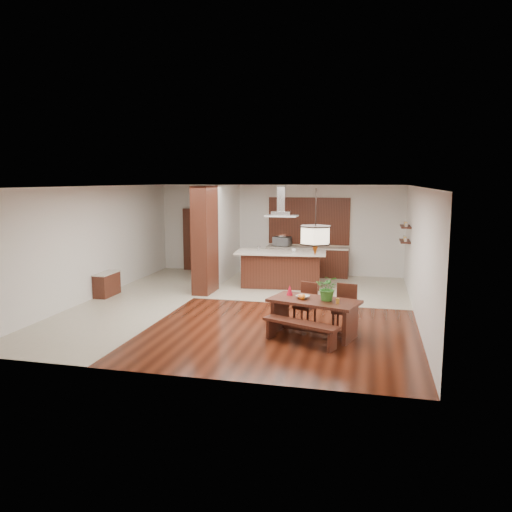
% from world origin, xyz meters
% --- Properties ---
extents(room_shell, '(9.00, 9.04, 2.92)m').
position_xyz_m(room_shell, '(0.00, 0.00, 2.06)').
color(room_shell, black).
rests_on(room_shell, ground).
extents(tile_hallway, '(2.50, 9.00, 0.01)m').
position_xyz_m(tile_hallway, '(-2.75, 0.00, 0.01)').
color(tile_hallway, beige).
rests_on(tile_hallway, ground).
extents(tile_kitchen, '(5.50, 4.00, 0.01)m').
position_xyz_m(tile_kitchen, '(1.25, 2.50, 0.01)').
color(tile_kitchen, beige).
rests_on(tile_kitchen, ground).
extents(soffit_band, '(8.00, 9.00, 0.02)m').
position_xyz_m(soffit_band, '(0.00, 0.00, 2.88)').
color(soffit_band, '#441F11').
rests_on(soffit_band, room_shell).
extents(partition_pier, '(0.45, 1.00, 2.90)m').
position_xyz_m(partition_pier, '(-1.40, 1.20, 1.45)').
color(partition_pier, black).
rests_on(partition_pier, ground).
extents(partition_stub, '(0.18, 2.40, 2.90)m').
position_xyz_m(partition_stub, '(-1.40, 3.30, 1.45)').
color(partition_stub, silver).
rests_on(partition_stub, ground).
extents(hallway_console, '(0.37, 0.88, 0.63)m').
position_xyz_m(hallway_console, '(-3.81, 0.20, 0.32)').
color(hallway_console, black).
rests_on(hallway_console, ground).
extents(hallway_doorway, '(1.10, 0.20, 2.10)m').
position_xyz_m(hallway_doorway, '(-2.70, 4.40, 1.05)').
color(hallway_doorway, black).
rests_on(hallway_doorway, ground).
extents(rear_counter, '(2.60, 0.62, 0.95)m').
position_xyz_m(rear_counter, '(1.00, 4.20, 0.48)').
color(rear_counter, black).
rests_on(rear_counter, ground).
extents(kitchen_window, '(2.60, 0.08, 1.50)m').
position_xyz_m(kitchen_window, '(1.00, 4.46, 1.75)').
color(kitchen_window, '#A06E30').
rests_on(kitchen_window, room_shell).
extents(shelf_lower, '(0.26, 0.90, 0.04)m').
position_xyz_m(shelf_lower, '(3.87, 2.60, 1.40)').
color(shelf_lower, black).
rests_on(shelf_lower, room_shell).
extents(shelf_upper, '(0.26, 0.90, 0.04)m').
position_xyz_m(shelf_upper, '(3.87, 2.60, 1.80)').
color(shelf_upper, black).
rests_on(shelf_upper, room_shell).
extents(dining_table, '(1.91, 1.33, 0.72)m').
position_xyz_m(dining_table, '(1.93, -1.91, 0.53)').
color(dining_table, black).
rests_on(dining_table, ground).
extents(dining_bench, '(1.53, 0.89, 0.43)m').
position_xyz_m(dining_bench, '(1.75, -2.51, 0.21)').
color(dining_bench, black).
rests_on(dining_bench, ground).
extents(dining_chair_left, '(0.52, 0.52, 0.90)m').
position_xyz_m(dining_chair_left, '(1.66, -1.28, 0.45)').
color(dining_chair_left, black).
rests_on(dining_chair_left, ground).
extents(dining_chair_right, '(0.50, 0.50, 0.96)m').
position_xyz_m(dining_chair_right, '(2.49, -1.53, 0.48)').
color(dining_chair_right, black).
rests_on(dining_chair_right, ground).
extents(pendant_lantern, '(0.64, 0.64, 1.31)m').
position_xyz_m(pendant_lantern, '(1.93, -1.91, 2.25)').
color(pendant_lantern, beige).
rests_on(pendant_lantern, room_shell).
extents(foliage_plant, '(0.49, 0.44, 0.50)m').
position_xyz_m(foliage_plant, '(2.19, -1.93, 0.97)').
color(foliage_plant, '#377D29').
rests_on(foliage_plant, dining_table).
extents(fruit_bowl, '(0.33, 0.33, 0.06)m').
position_xyz_m(fruit_bowl, '(1.69, -1.87, 0.75)').
color(fruit_bowl, '#B8ACA1').
rests_on(fruit_bowl, dining_table).
extents(napkin_cone, '(0.17, 0.17, 0.21)m').
position_xyz_m(napkin_cone, '(1.39, -1.64, 0.83)').
color(napkin_cone, '#B80D23').
rests_on(napkin_cone, dining_table).
extents(gold_ornament, '(0.09, 0.09, 0.10)m').
position_xyz_m(gold_ornament, '(2.40, -2.12, 0.77)').
color(gold_ornament, gold).
rests_on(gold_ornament, dining_table).
extents(kitchen_island, '(2.62, 1.32, 1.05)m').
position_xyz_m(kitchen_island, '(0.48, 2.36, 0.54)').
color(kitchen_island, black).
rests_on(kitchen_island, ground).
extents(range_hood, '(0.90, 0.55, 0.87)m').
position_xyz_m(range_hood, '(0.48, 2.36, 2.46)').
color(range_hood, silver).
rests_on(range_hood, room_shell).
extents(island_cup, '(0.16, 0.16, 0.10)m').
position_xyz_m(island_cup, '(0.86, 2.25, 1.10)').
color(island_cup, silver).
rests_on(island_cup, kitchen_island).
extents(microwave, '(0.60, 0.47, 0.30)m').
position_xyz_m(microwave, '(0.18, 4.18, 1.10)').
color(microwave, silver).
rests_on(microwave, rear_counter).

